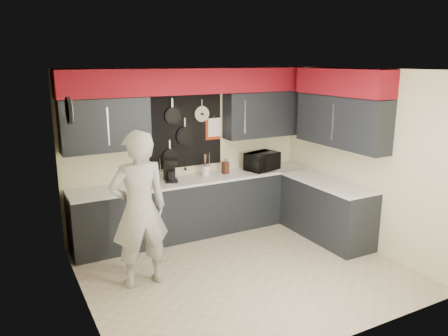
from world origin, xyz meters
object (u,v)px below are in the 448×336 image
microwave (262,161)px  utensil_crock (206,171)px  knife_block (225,168)px  coffee_maker (170,170)px  person (139,210)px

microwave → utensil_crock: size_ratio=3.44×
knife_block → utensil_crock: (-0.34, 0.03, -0.02)m
microwave → coffee_maker: 1.60m
microwave → person: (-2.46, -1.10, -0.10)m
microwave → utensil_crock: microwave is taller
microwave → utensil_crock: (-0.99, 0.11, -0.07)m
microwave → utensil_crock: 1.00m
utensil_crock → person: size_ratio=0.08×
knife_block → coffee_maker: 0.95m
utensil_crock → coffee_maker: (-0.61, -0.04, 0.10)m
person → utensil_crock: bearing=-140.1°
utensil_crock → person: person is taller
knife_block → microwave: bearing=-15.1°
microwave → coffee_maker: size_ratio=1.60×
microwave → person: person is taller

